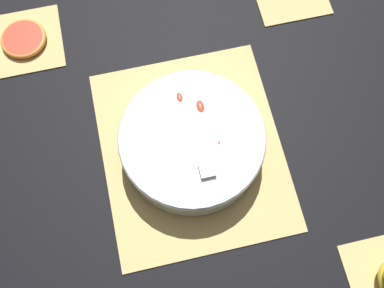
% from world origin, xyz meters
% --- Properties ---
extents(ground_plane, '(6.00, 6.00, 0.00)m').
position_xyz_m(ground_plane, '(0.00, 0.00, 0.00)').
color(ground_plane, black).
extents(bamboo_mat_center, '(0.41, 0.35, 0.01)m').
position_xyz_m(bamboo_mat_center, '(-0.00, 0.00, 0.00)').
color(bamboo_mat_center, tan).
rests_on(bamboo_mat_center, ground_plane).
extents(coaster_mat_near_left, '(0.16, 0.16, 0.01)m').
position_xyz_m(coaster_mat_near_left, '(-0.32, -0.30, 0.00)').
color(coaster_mat_near_left, tan).
rests_on(coaster_mat_near_left, ground_plane).
extents(fruit_salad_bowl, '(0.28, 0.28, 0.08)m').
position_xyz_m(fruit_salad_bowl, '(0.00, 0.00, 0.05)').
color(fruit_salad_bowl, silver).
rests_on(fruit_salad_bowl, bamboo_mat_center).
extents(grapefruit_slice, '(0.10, 0.10, 0.01)m').
position_xyz_m(grapefruit_slice, '(-0.32, -0.30, 0.01)').
color(grapefruit_slice, red).
rests_on(grapefruit_slice, coaster_mat_near_left).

